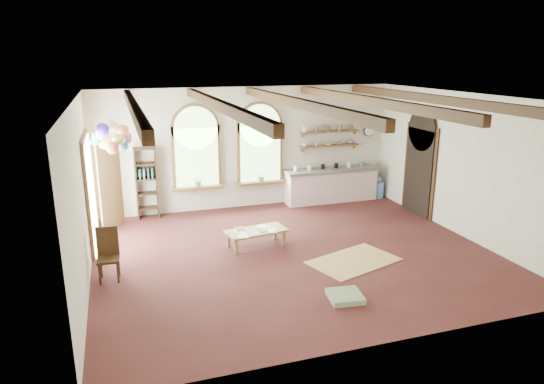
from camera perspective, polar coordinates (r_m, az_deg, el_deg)
name	(u,v)px	position (r m, az deg, el deg)	size (l,w,h in m)	color
floor	(294,253)	(10.19, 2.59, -7.16)	(8.00, 8.00, 0.00)	#4D1F1F
ceiling_beams	(296,103)	(9.43, 2.82, 10.47)	(6.20, 6.80, 0.18)	#3D2413
window_left	(196,150)	(12.57, -8.89, 4.87)	(1.30, 0.28, 2.20)	brown
window_right	(260,147)	(12.94, -1.42, 5.36)	(1.30, 0.28, 2.20)	brown
left_doorway	(90,193)	(10.96, -20.60, -0.16)	(0.10, 1.90, 2.50)	brown
right_doorway	(419,172)	(12.92, 16.88, 2.25)	(0.10, 1.30, 2.40)	black
kitchen_counter	(331,185)	(13.69, 6.94, 0.87)	(2.68, 0.62, 0.94)	silver
wall_shelf_lower	(329,146)	(13.62, 6.77, 5.42)	(1.70, 0.24, 0.04)	brown
wall_shelf_upper	(330,131)	(13.55, 6.82, 7.09)	(1.70, 0.24, 0.04)	brown
wall_clock	(369,131)	(14.18, 11.32, 7.08)	(0.32, 0.32, 0.04)	black
bookshelf	(146,183)	(12.49, -14.55, 1.04)	(0.53, 0.32, 1.80)	#3D2413
coffee_table	(256,232)	(10.41, -1.85, -4.71)	(1.36, 0.77, 0.37)	tan
side_chair	(109,265)	(9.41, -18.63, -8.17)	(0.41, 0.41, 0.98)	#3D2413
floor_mat	(354,261)	(9.92, 9.59, -7.99)	(1.73, 1.07, 0.02)	tan
floor_cushion	(345,296)	(8.45, 8.62, -12.04)	(0.55, 0.55, 0.10)	gray
water_jug_a	(378,189)	(14.30, 12.39, 0.37)	(0.31, 0.31, 0.61)	#5282B1
water_jug_b	(378,188)	(14.44, 12.39, 0.47)	(0.30, 0.30, 0.58)	#5282B1
balloon_cluster	(112,137)	(10.68, -18.30, 6.14)	(0.89, 0.94, 1.16)	white
table_book	(236,229)	(10.46, -4.29, -4.35)	(0.17, 0.25, 0.02)	olive
tablet	(263,230)	(10.37, -1.06, -4.51)	(0.16, 0.23, 0.01)	black
potted_plant_left	(198,181)	(12.64, -8.66, 1.30)	(0.27, 0.23, 0.30)	#598C4C
potted_plant_right	(261,176)	(13.01, -1.26, 1.89)	(0.27, 0.23, 0.30)	#598C4C
shelf_cup_a	(304,145)	(13.31, 3.83, 5.56)	(0.12, 0.10, 0.10)	white
shelf_cup_b	(316,144)	(13.44, 5.22, 5.62)	(0.10, 0.10, 0.09)	beige
shelf_bowl_a	(328,144)	(13.59, 6.58, 5.61)	(0.22, 0.22, 0.05)	beige
shelf_bowl_b	(339,143)	(13.73, 7.92, 5.69)	(0.20, 0.20, 0.06)	#8C664C
shelf_vase	(351,140)	(13.88, 9.24, 6.01)	(0.18, 0.18, 0.19)	slate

